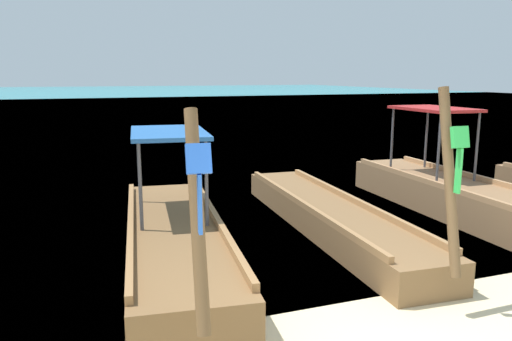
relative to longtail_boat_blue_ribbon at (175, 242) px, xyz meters
The scene contains 4 objects.
sea_water 58.16m from the longtail_boat_blue_ribbon, 88.72° to the left, with size 120.00×120.00×0.00m, color teal.
longtail_boat_blue_ribbon is the anchor object (origin of this frame).
longtail_boat_green_ribbon 3.03m from the longtail_boat_blue_ribbon, 14.76° to the left, with size 1.43×6.55×2.61m.
longtail_boat_turquoise_ribbon 5.93m from the longtail_boat_blue_ribbon, 10.30° to the left, with size 1.51×5.96×2.85m.
Camera 1 is at (-2.58, -2.99, 2.74)m, focal length 35.12 mm.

